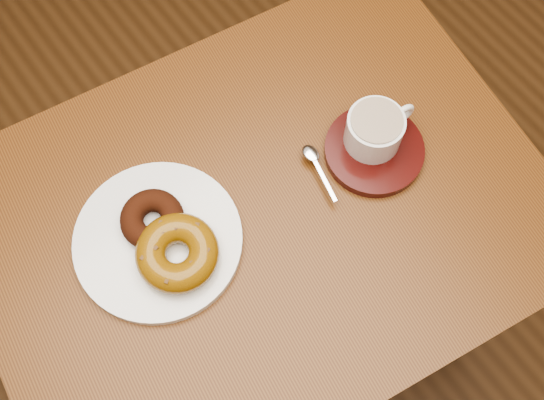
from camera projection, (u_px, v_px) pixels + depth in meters
ground at (141, 288)px, 1.83m from camera, size 6.00×6.00×0.00m
cafe_table at (263, 240)px, 1.16m from camera, size 0.95×0.76×0.81m
donut_plate at (158, 241)px, 1.01m from camera, size 0.26×0.26×0.02m
donut_cinnamon at (152, 219)px, 1.00m from camera, size 0.10×0.10×0.03m
donut_caramel at (177, 253)px, 0.97m from camera, size 0.13×0.13×0.04m
saucer at (374, 150)px, 1.07m from camera, size 0.20×0.20×0.02m
coffee_cup at (375, 129)px, 1.04m from camera, size 0.12×0.09×0.06m
teaspoon at (313, 158)px, 1.05m from camera, size 0.03×0.10×0.01m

